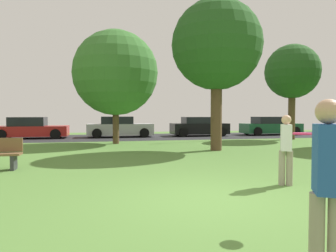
{
  "coord_description": "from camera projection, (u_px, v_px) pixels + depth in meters",
  "views": [
    {
      "loc": [
        -1.96,
        -5.43,
        1.59
      ],
      "look_at": [
        0.0,
        3.7,
        1.23
      ],
      "focal_mm": 33.18,
      "sensor_mm": 36.0,
      "label": 1
    }
  ],
  "objects": [
    {
      "name": "road_strip",
      "position": [
        131.0,
        137.0,
        21.41
      ],
      "size": [
        44.0,
        6.4,
        0.01
      ],
      "primitive_type": "cube",
      "color": "#28282B",
      "rests_on": "ground_plane"
    },
    {
      "name": "ground_plane",
      "position": [
        210.0,
        200.0,
        5.77
      ],
      "size": [
        44.0,
        44.0,
        0.0
      ],
      "primitive_type": "plane",
      "color": "#547F38"
    },
    {
      "name": "parked_car_black",
      "position": [
        199.0,
        127.0,
        22.64
      ],
      "size": [
        4.08,
        1.99,
        1.38
      ],
      "color": "black",
      "rests_on": "ground_plane"
    },
    {
      "name": "parked_car_silver",
      "position": [
        119.0,
        128.0,
        21.48
      ],
      "size": [
        4.47,
        1.97,
        1.42
      ],
      "color": "#B7B7BC",
      "rests_on": "ground_plane"
    },
    {
      "name": "street_lamp_post",
      "position": [
        218.0,
        103.0,
        18.63
      ],
      "size": [
        0.14,
        0.14,
        4.5
      ],
      "primitive_type": "cylinder",
      "color": "#2D2D33",
      "rests_on": "ground_plane"
    },
    {
      "name": "oak_tree_right",
      "position": [
        217.0,
        46.0,
        13.46
      ],
      "size": [
        3.93,
        3.93,
        6.57
      ],
      "color": "brown",
      "rests_on": "ground_plane"
    },
    {
      "name": "frisbee_disc",
      "position": [
        303.0,
        134.0,
        4.43
      ],
      "size": [
        0.37,
        0.37,
        0.03
      ],
      "color": "#EA2D6B"
    },
    {
      "name": "parked_car_red",
      "position": [
        31.0,
        129.0,
        20.25
      ],
      "size": [
        4.54,
        2.05,
        1.39
      ],
      "color": "#B21E1E",
      "rests_on": "ground_plane"
    },
    {
      "name": "maple_tree_far",
      "position": [
        116.0,
        73.0,
        16.51
      ],
      "size": [
        4.52,
        4.52,
        6.04
      ],
      "color": "brown",
      "rests_on": "ground_plane"
    },
    {
      "name": "person_thrower",
      "position": [
        327.0,
        182.0,
        2.87
      ],
      "size": [
        0.34,
        0.39,
        1.73
      ],
      "rotation": [
        0.0,
        0.0,
        1.08
      ],
      "color": "gray",
      "rests_on": "ground_plane"
    },
    {
      "name": "parked_car_green",
      "position": [
        270.0,
        126.0,
        23.78
      ],
      "size": [
        4.46,
        1.97,
        1.39
      ],
      "color": "#195633",
      "rests_on": "ground_plane"
    },
    {
      "name": "person_catcher",
      "position": [
        286.0,
        147.0,
        6.9
      ],
      "size": [
        0.34,
        0.39,
        1.57
      ],
      "rotation": [
        0.0,
        0.0,
        -2.06
      ],
      "color": "gray",
      "rests_on": "ground_plane"
    },
    {
      "name": "oak_tree_left",
      "position": [
        292.0,
        72.0,
        19.36
      ],
      "size": [
        3.36,
        3.36,
        5.93
      ],
      "color": "brown",
      "rests_on": "ground_plane"
    }
  ]
}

